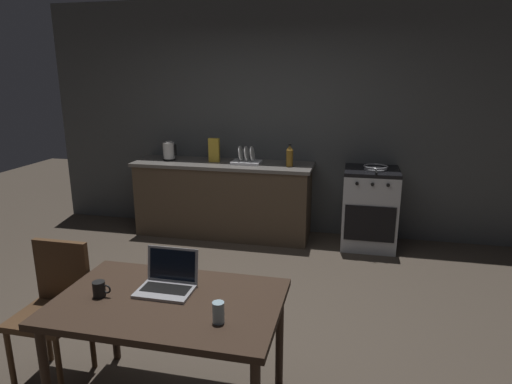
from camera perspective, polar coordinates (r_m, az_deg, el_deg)
name	(u,v)px	position (r m, az deg, el deg)	size (l,w,h in m)	color
ground_plane	(219,325)	(3.70, -4.81, -16.71)	(12.00, 12.00, 0.00)	#473D33
back_wall	(299,120)	(5.43, 5.52, 9.26)	(6.40, 0.10, 2.80)	#494C4D
kitchen_counter	(224,199)	(5.45, -4.20, -0.85)	(2.16, 0.64, 0.91)	#4C3D2D
stove_oven	(370,208)	(5.23, 14.45, -2.00)	(0.60, 0.62, 0.91)	#B7BABF
dining_table	(169,310)	(2.64, -11.11, -14.78)	(1.28, 0.81, 0.71)	#332319
chair	(55,302)	(3.20, -24.48, -12.78)	(0.40, 0.40, 0.90)	#4C331E
laptop	(168,282)	(2.69, -11.35, -11.35)	(0.32, 0.26, 0.23)	#99999E
electric_kettle	(169,151)	(5.56, -11.16, 5.19)	(0.17, 0.15, 0.23)	black
bottle	(290,156)	(5.09, 4.36, 4.71)	(0.08, 0.08, 0.27)	#8C601E
frying_pan	(376,168)	(5.09, 15.19, 3.06)	(0.27, 0.44, 0.05)	gray
coffee_mug	(99,289)	(2.72, -19.55, -11.72)	(0.11, 0.07, 0.09)	black
drinking_glass	(218,312)	(2.33, -4.88, -15.22)	(0.06, 0.06, 0.11)	#99B7C6
cereal_box	(214,150)	(5.37, -5.43, 5.41)	(0.13, 0.05, 0.29)	gold
dish_rack	(247,160)	(5.25, -1.22, 4.20)	(0.34, 0.26, 0.21)	silver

